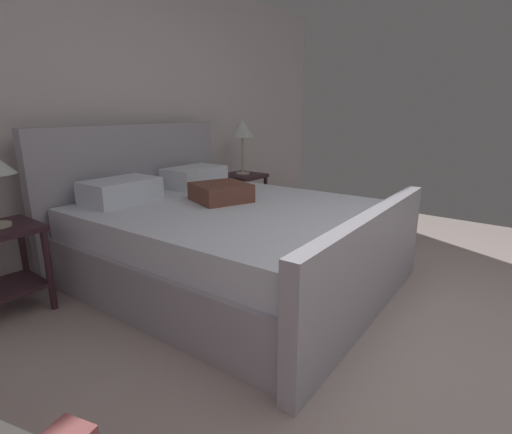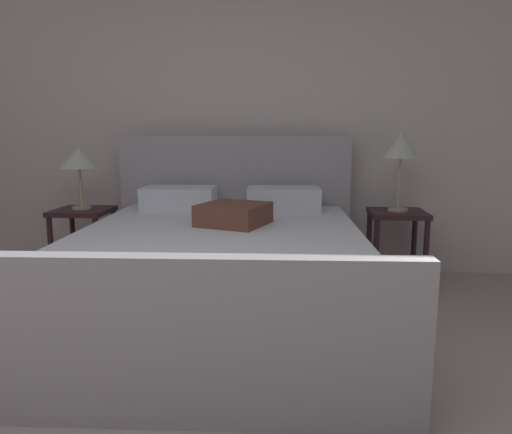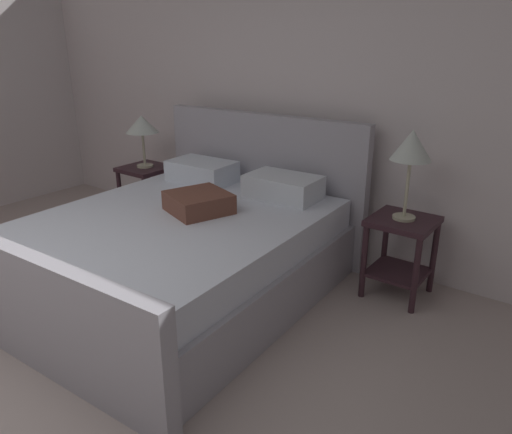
{
  "view_description": "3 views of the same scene",
  "coord_description": "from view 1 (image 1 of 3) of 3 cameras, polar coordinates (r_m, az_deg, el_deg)",
  "views": [
    {
      "loc": [
        -2.18,
        -0.29,
        1.33
      ],
      "look_at": [
        0.36,
        1.69,
        0.44
      ],
      "focal_mm": 27.43,
      "sensor_mm": 36.0,
      "label": 1
    },
    {
      "loc": [
        0.47,
        -1.23,
        1.21
      ],
      "look_at": [
        0.2,
        1.8,
        0.68
      ],
      "focal_mm": 33.14,
      "sensor_mm": 36.0,
      "label": 2
    },
    {
      "loc": [
        2.38,
        -0.62,
        1.82
      ],
      "look_at": [
        0.42,
        2.02,
        0.6
      ],
      "focal_mm": 34.4,
      "sensor_mm": 36.0,
      "label": 3
    }
  ],
  "objects": [
    {
      "name": "bed",
      "position": [
        3.11,
        -4.48,
        -3.04
      ],
      "size": [
        2.05,
        2.38,
        1.2
      ],
      "color": "#A4A1AB",
      "rests_on": "ground"
    },
    {
      "name": "ground_plane",
      "position": [
        2.57,
        27.07,
        -17.76
      ],
      "size": [
        6.14,
        5.91,
        0.02
      ],
      "primitive_type": "cube",
      "color": "#AF9E97"
    },
    {
      "name": "wall_back",
      "position": [
        3.96,
        -19.21,
        14.21
      ],
      "size": [
        6.26,
        0.12,
        2.6
      ],
      "primitive_type": "cube",
      "color": "silver",
      "rests_on": "ground"
    },
    {
      "name": "nightstand_left",
      "position": [
        3.06,
        -32.93,
        -4.72
      ],
      "size": [
        0.44,
        0.44,
        0.6
      ],
      "color": "#341E25",
      "rests_on": "ground"
    },
    {
      "name": "table_lamp_right",
      "position": [
        4.52,
        -2.0,
        12.64
      ],
      "size": [
        0.28,
        0.28,
        0.63
      ],
      "color": "#B7B293",
      "rests_on": "nightstand_right"
    },
    {
      "name": "nightstand_right",
      "position": [
        4.61,
        -1.92,
        3.84
      ],
      "size": [
        0.44,
        0.44,
        0.6
      ],
      "color": "#341E25",
      "rests_on": "ground"
    }
  ]
}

